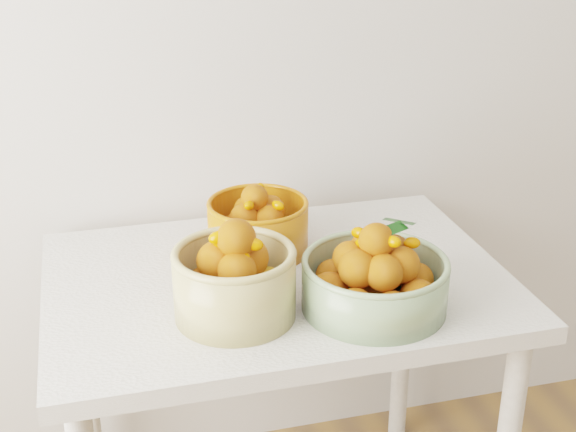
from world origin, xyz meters
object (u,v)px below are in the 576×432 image
at_px(table, 277,313).
at_px(bowl_orange, 258,225).
at_px(bowl_green, 375,279).
at_px(bowl_cream, 235,280).

bearing_deg(table, bowl_orange, 95.11).
height_order(table, bowl_green, bowl_green).
bearing_deg(table, bowl_cream, -130.45).
xyz_separation_m(table, bowl_cream, (-0.12, -0.14, 0.18)).
xyz_separation_m(table, bowl_orange, (-0.01, 0.13, 0.16)).
bearing_deg(table, bowl_green, -49.34).
height_order(bowl_green, bowl_orange, bowl_green).
relative_size(table, bowl_orange, 3.23).
distance_m(bowl_green, bowl_orange, 0.36).
distance_m(bowl_cream, bowl_orange, 0.29).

